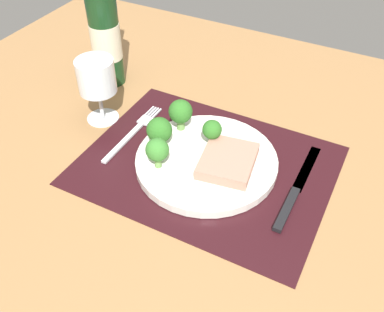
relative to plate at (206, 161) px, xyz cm
name	(u,v)px	position (x,y,z in cm)	size (l,w,h in cm)	color
ground_plane	(206,171)	(0.00, 0.00, -2.60)	(140.00, 110.00, 3.00)	#996D42
placemat	(206,165)	(0.00, 0.00, -0.95)	(44.34, 34.04, 0.30)	black
plate	(206,161)	(0.00, 0.00, 0.00)	(25.72, 25.72, 1.60)	silver
steak	(227,161)	(4.12, -0.15, 1.82)	(9.04, 10.65, 2.04)	tan
broccoli_front_edge	(157,150)	(-6.60, -5.86, 4.52)	(4.11, 4.11, 5.90)	#6B994C
broccoli_near_steak	(212,130)	(-0.85, 3.85, 4.15)	(3.60, 3.60, 5.31)	#5B8942
broccoli_near_fork	(159,130)	(-9.18, -0.82, 4.34)	(4.72, 4.72, 5.98)	#6B994C
broccoli_back_left	(181,112)	(-8.22, 5.41, 4.70)	(4.58, 4.58, 6.34)	#6B994C
fork	(133,132)	(-16.80, 1.42, -0.55)	(2.40, 19.20, 0.50)	silver
knife	(295,192)	(16.52, 0.53, -0.50)	(1.80, 23.00, 0.80)	black
wine_bottle	(105,33)	(-32.10, 15.63, 10.75)	(6.58, 6.58, 32.06)	#143819
wine_glass	(97,80)	(-25.34, 3.05, 8.16)	(7.45, 7.45, 13.44)	silver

